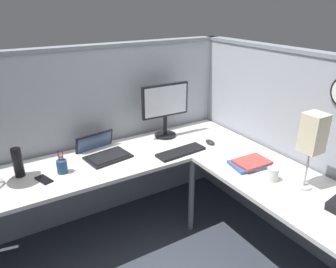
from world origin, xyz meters
name	(u,v)px	position (x,y,z in m)	size (l,w,h in m)	color
ground_plane	(186,245)	(0.00, 0.00, 0.00)	(6.80, 6.80, 0.00)	#383D47
cubicle_wall_back	(100,133)	(-0.36, 0.87, 0.79)	(2.57, 0.12, 1.58)	#999EA8
cubicle_wall_right	(294,149)	(0.87, -0.27, 0.79)	(0.12, 2.37, 1.58)	#999EA8
desk	(175,189)	(-0.15, -0.05, 0.63)	(2.35, 2.15, 0.73)	silver
monitor	(165,106)	(0.18, 0.64, 1.02)	(0.46, 0.20, 0.50)	black
laptop	(102,151)	(-0.46, 0.59, 0.75)	(0.39, 0.43, 0.22)	black
keyboard	(181,152)	(0.11, 0.26, 0.74)	(0.43, 0.14, 0.02)	black
computer_mouse	(210,142)	(0.43, 0.28, 0.75)	(0.06, 0.10, 0.03)	#232326
pen_cup	(62,166)	(-0.82, 0.44, 0.78)	(0.08, 0.08, 0.18)	navy
cell_phone	(44,180)	(-0.97, 0.40, 0.73)	(0.07, 0.14, 0.01)	black
thermos_flask	(18,162)	(-1.10, 0.55, 0.84)	(0.07, 0.07, 0.22)	black
book_stack	(250,163)	(0.44, -0.21, 0.75)	(0.31, 0.25, 0.04)	#335999
desk_lamp_paper	(313,135)	(0.54, -0.62, 1.11)	(0.13, 0.13, 0.53)	#B7BABF
coffee_mug	(273,174)	(0.42, -0.44, 0.78)	(0.08, 0.08, 0.10)	silver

